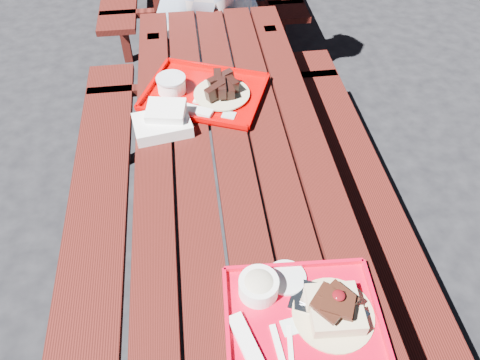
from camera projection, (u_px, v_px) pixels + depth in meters
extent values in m
plane|color=black|center=(236.00, 272.00, 2.28)|extent=(60.00, 60.00, 0.00)
cube|color=#43110D|center=(154.00, 175.00, 1.72)|extent=(0.14, 2.40, 0.04)
cube|color=#43110D|center=(195.00, 171.00, 1.74)|extent=(0.14, 2.40, 0.04)
cube|color=#43110D|center=(235.00, 167.00, 1.75)|extent=(0.14, 2.40, 0.04)
cube|color=#43110D|center=(274.00, 164.00, 1.76)|extent=(0.14, 2.40, 0.04)
cube|color=#43110D|center=(313.00, 160.00, 1.77)|extent=(0.14, 2.40, 0.04)
cube|color=#43110D|center=(95.00, 232.00, 1.92)|extent=(0.25, 2.40, 0.04)
cube|color=#43110D|center=(116.00, 137.00, 2.65)|extent=(0.06, 0.06, 0.42)
cube|color=#43110D|center=(369.00, 204.00, 2.02)|extent=(0.25, 2.40, 0.04)
cube|color=#43110D|center=(316.00, 120.00, 2.75)|extent=(0.06, 0.06, 0.42)
cube|color=#43110D|center=(162.00, 96.00, 2.63)|extent=(0.06, 0.06, 0.75)
cube|color=#43110D|center=(267.00, 88.00, 2.68)|extent=(0.06, 0.06, 0.75)
cube|color=#43110D|center=(215.00, 84.00, 2.62)|extent=(1.40, 0.06, 0.04)
cube|color=#43110D|center=(124.00, 35.00, 3.41)|extent=(0.06, 0.06, 0.42)
cube|color=#43110D|center=(281.00, 25.00, 3.51)|extent=(0.06, 0.06, 0.42)
cube|color=#43110D|center=(160.00, 20.00, 3.23)|extent=(0.06, 0.06, 0.75)
cube|color=#43110D|center=(246.00, 14.00, 3.28)|extent=(0.06, 0.06, 0.75)
cube|color=#43110D|center=(203.00, 10.00, 3.22)|extent=(1.40, 0.06, 0.04)
cube|color=red|center=(302.00, 318.00, 1.31)|extent=(0.44, 0.35, 0.01)
cube|color=red|center=(294.00, 265.00, 1.41)|extent=(0.42, 0.04, 0.02)
cube|color=red|center=(377.00, 310.00, 1.31)|extent=(0.03, 0.33, 0.02)
cube|color=red|center=(227.00, 320.00, 1.29)|extent=(0.03, 0.33, 0.02)
cylinder|color=tan|center=(333.00, 314.00, 1.31)|extent=(0.23, 0.23, 0.01)
cube|color=beige|center=(338.00, 322.00, 1.26)|extent=(0.15, 0.08, 0.04)
cube|color=beige|center=(331.00, 296.00, 1.31)|extent=(0.15, 0.08, 0.04)
ellipsoid|color=#55090E|center=(340.00, 293.00, 1.22)|extent=(0.03, 0.03, 0.01)
cylinder|color=white|center=(259.00, 286.00, 1.34)|extent=(0.12, 0.12, 0.06)
ellipsoid|color=beige|center=(259.00, 283.00, 1.32)|extent=(0.10, 0.10, 0.04)
cylinder|color=silver|center=(286.00, 277.00, 1.38)|extent=(0.12, 0.12, 0.01)
cube|color=white|center=(248.00, 346.00, 1.24)|extent=(0.10, 0.20, 0.02)
cube|color=white|center=(280.00, 352.00, 1.23)|extent=(0.03, 0.15, 0.01)
cube|color=white|center=(291.00, 355.00, 1.23)|extent=(0.03, 0.16, 0.00)
cube|color=silver|center=(290.00, 327.00, 1.28)|extent=(0.05, 0.05, 0.00)
cube|color=#BA0000|center=(205.00, 94.00, 2.01)|extent=(0.58, 0.52, 0.01)
cube|color=#BA0000|center=(217.00, 68.00, 2.12)|extent=(0.45, 0.19, 0.02)
cube|color=#BA0000|center=(191.00, 118.00, 1.88)|extent=(0.45, 0.19, 0.02)
cube|color=#BA0000|center=(259.00, 100.00, 1.96)|extent=(0.15, 0.35, 0.02)
cube|color=#BA0000|center=(153.00, 83.00, 2.05)|extent=(0.15, 0.35, 0.02)
cube|color=white|center=(217.00, 94.00, 2.00)|extent=(0.21, 0.21, 0.01)
cylinder|color=#C2B78A|center=(222.00, 94.00, 1.99)|extent=(0.24, 0.24, 0.01)
cylinder|color=white|center=(172.00, 85.00, 2.00)|extent=(0.12, 0.12, 0.06)
cylinder|color=silver|center=(171.00, 78.00, 1.97)|extent=(0.13, 0.13, 0.01)
cube|color=silver|center=(190.00, 109.00, 1.92)|extent=(0.19, 0.13, 0.02)
cube|color=#B2CAC3|center=(229.00, 115.00, 1.90)|extent=(0.07, 0.06, 0.00)
cube|color=white|center=(162.00, 125.00, 1.85)|extent=(0.24, 0.19, 0.05)
cube|color=white|center=(166.00, 111.00, 1.84)|extent=(0.17, 0.14, 0.04)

